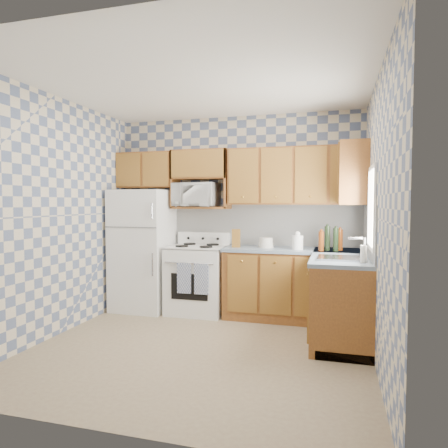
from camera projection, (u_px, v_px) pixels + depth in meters
The scene contains 30 objects.
floor at pixel (200, 348), 4.12m from camera, with size 3.40×3.40×0.00m, color #7D654D.
back_wall at pixel (237, 214), 5.59m from camera, with size 3.40×0.02×2.70m, color slate.
right_wall at pixel (378, 220), 3.60m from camera, with size 0.02×3.20×2.70m, color slate.
backsplash_back at pixel (265, 225), 5.48m from camera, with size 2.60×0.01×0.56m, color white.
backsplash_right at pixel (369, 230), 4.38m from camera, with size 0.01×1.60×0.56m, color white.
refrigerator at pixel (143, 250), 5.62m from camera, with size 0.75×0.70×1.68m, color white.
stove_body at pixel (198, 280), 5.45m from camera, with size 0.76×0.65×0.90m, color white.
cooktop at pixel (198, 247), 5.43m from camera, with size 0.76×0.65×0.03m, color silver.
backguard at pixel (204, 238), 5.69m from camera, with size 0.76×0.08×0.17m, color white.
dish_towel_left at pixel (184, 278), 5.13m from camera, with size 0.19×0.03×0.39m, color navy.
dish_towel_right at pixel (201, 279), 5.07m from camera, with size 0.19×0.03×0.39m, color navy.
base_cabinets_back at pixel (293, 285), 5.13m from camera, with size 1.75×0.60×0.88m, color brown.
base_cabinets_right at pixel (340, 297), 4.50m from camera, with size 0.60×1.60×0.88m, color brown.
countertop_back at pixel (294, 250), 5.10m from camera, with size 1.77×0.63×0.04m, color slate.
countertop_right at pixel (341, 257), 4.47m from camera, with size 0.63×1.60×0.04m, color slate.
upper_cabinets_back at pixel (295, 176), 5.19m from camera, with size 1.75×0.33×0.74m, color brown.
upper_cabinets_fridge at pixel (147, 170), 5.75m from camera, with size 0.82×0.33×0.50m, color brown.
upper_cabinets_right at pixel (353, 174), 4.82m from camera, with size 0.33×0.70×0.74m, color brown.
microwave_shelf at pixel (201, 208), 5.56m from camera, with size 0.80×0.33×0.03m, color brown.
microwave at pixel (196, 195), 5.54m from camera, with size 0.59×0.40×0.33m, color white.
sink at pixel (342, 259), 4.13m from camera, with size 0.48×0.40×0.03m, color #B7B7BC.
window at pixel (372, 208), 4.03m from camera, with size 0.02×0.66×0.86m, color white.
bottle_0 at pixel (327, 238), 4.88m from camera, with size 0.07×0.07×0.30m, color black.
bottle_1 at pixel (336, 240), 4.79m from camera, with size 0.07×0.07×0.28m, color black.
bottle_2 at pixel (340, 240), 4.88m from camera, with size 0.07×0.07×0.26m, color #622A0C.
bottle_3 at pixel (321, 241), 4.82m from camera, with size 0.07×0.07×0.24m, color #622A0C.
knife_block at pixel (236, 238), 5.24m from camera, with size 0.11×0.11×0.24m, color brown.
electric_kettle at pixel (298, 242), 4.98m from camera, with size 0.14×0.14×0.18m, color white.
food_containers at pixel (266, 243), 5.20m from camera, with size 0.19×0.19×0.13m, color beige, non-canonical shape.
soap_bottle at pixel (364, 254), 3.87m from camera, with size 0.06×0.06×0.17m, color beige.
Camera 1 is at (1.32, -3.84, 1.50)m, focal length 32.00 mm.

